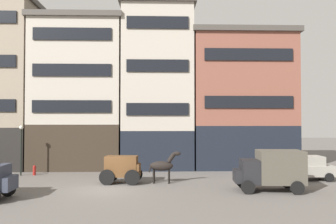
% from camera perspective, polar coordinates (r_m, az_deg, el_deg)
% --- Properties ---
extents(ground_plane, '(120.00, 120.00, 0.00)m').
position_cam_1_polar(ground_plane, '(22.29, -10.89, -13.28)').
color(ground_plane, '#605B56').
extents(building_center_left, '(8.76, 6.49, 14.35)m').
position_cam_1_polar(building_center_left, '(32.63, -15.30, 3.26)').
color(building_center_left, '#33281E').
rests_on(building_center_left, ground_plane).
extents(building_center_right, '(7.10, 6.49, 15.78)m').
position_cam_1_polar(building_center_right, '(31.79, -1.85, 4.63)').
color(building_center_right, black).
rests_on(building_center_right, ground_plane).
extents(building_far_right, '(10.04, 6.49, 13.14)m').
position_cam_1_polar(building_far_right, '(32.70, 12.72, 2.16)').
color(building_far_right, black).
rests_on(building_far_right, ground_plane).
extents(cargo_wagon, '(3.01, 1.72, 1.98)m').
position_cam_1_polar(cargo_wagon, '(23.82, -8.14, -9.71)').
color(cargo_wagon, brown).
rests_on(cargo_wagon, ground_plane).
extents(draft_horse, '(2.35, 0.73, 2.30)m').
position_cam_1_polar(draft_horse, '(23.66, -0.92, -9.48)').
color(draft_horse, black).
rests_on(draft_horse, ground_plane).
extents(delivery_truck_near, '(4.47, 2.41, 2.62)m').
position_cam_1_polar(delivery_truck_near, '(22.10, 17.80, -9.59)').
color(delivery_truck_near, black).
rests_on(delivery_truck_near, ground_plane).
extents(sedan_light, '(3.71, 1.88, 1.83)m').
position_cam_1_polar(sedan_light, '(27.18, 23.64, -9.07)').
color(sedan_light, gray).
rests_on(sedan_light, ground_plane).
extents(streetlamp_curbside, '(0.32, 0.32, 4.12)m').
position_cam_1_polar(streetlamp_curbside, '(29.34, -24.61, -5.04)').
color(streetlamp_curbside, black).
rests_on(streetlamp_curbside, ground_plane).
extents(fire_hydrant_curbside, '(0.24, 0.24, 0.83)m').
position_cam_1_polar(fire_hydrant_curbside, '(29.27, -22.62, -9.48)').
color(fire_hydrant_curbside, maroon).
rests_on(fire_hydrant_curbside, ground_plane).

